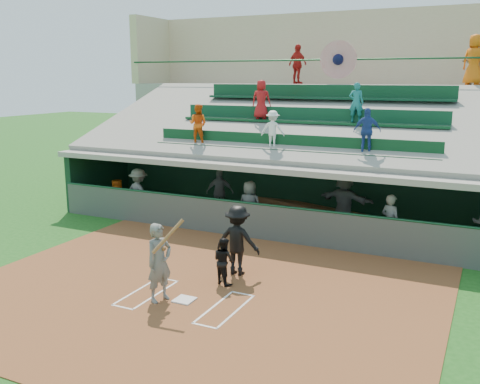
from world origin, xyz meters
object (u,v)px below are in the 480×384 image
at_px(home_plate, 184,300).
at_px(water_cooler, 117,185).
at_px(catcher, 224,261).
at_px(white_table, 116,199).
at_px(batter_at_plate, 159,262).

xyz_separation_m(home_plate, water_cooler, (-6.75, 6.22, 0.89)).
bearing_deg(catcher, white_table, -12.06).
relative_size(batter_at_plate, white_table, 2.41).
height_order(catcher, white_table, catcher).
height_order(batter_at_plate, water_cooler, batter_at_plate).
bearing_deg(batter_at_plate, white_table, 134.54).
xyz_separation_m(home_plate, white_table, (-6.78, 6.17, 0.36)).
bearing_deg(water_cooler, catcher, -34.89).
relative_size(batter_at_plate, water_cooler, 5.43).
bearing_deg(home_plate, catcher, 75.51).
height_order(home_plate, catcher, catcher).
distance_m(white_table, water_cooler, 0.54).
bearing_deg(water_cooler, home_plate, -42.67).
relative_size(home_plate, white_table, 0.53).
bearing_deg(water_cooler, batter_at_plate, -45.81).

